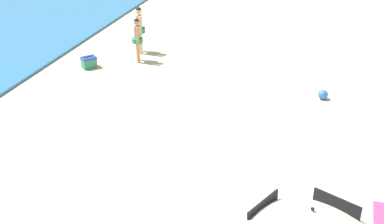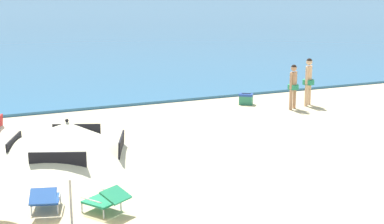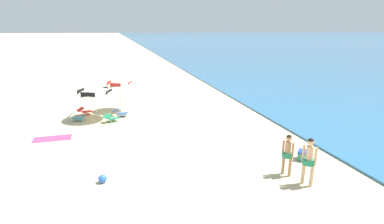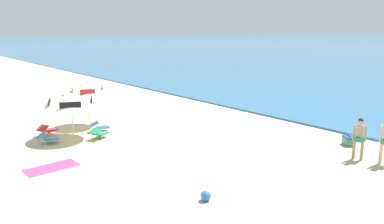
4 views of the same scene
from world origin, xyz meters
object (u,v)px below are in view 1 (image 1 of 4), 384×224
object	(u,v)px
cooler_box	(89,62)
beach_ball	(323,95)
person_standing_near_shore	(137,37)
person_standing_beside	(139,27)

from	to	relation	value
cooler_box	beach_ball	distance (m)	8.04
person_standing_near_shore	beach_ball	distance (m)	6.78
cooler_box	beach_ball	size ratio (longest dim) A/B	1.99
person_standing_near_shore	cooler_box	distance (m)	1.91
person_standing_near_shore	cooler_box	xyz separation A→B (m)	(-1.09, 1.39, -0.72)
person_standing_beside	cooler_box	bearing A→B (deg)	150.63
person_standing_near_shore	beach_ball	xyz separation A→B (m)	(-1.06, -6.65, -0.77)
cooler_box	beach_ball	world-z (taller)	cooler_box
person_standing_near_shore	beach_ball	world-z (taller)	person_standing_near_shore
person_standing_near_shore	cooler_box	bearing A→B (deg)	128.05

